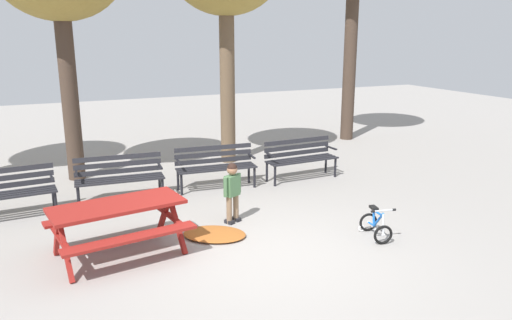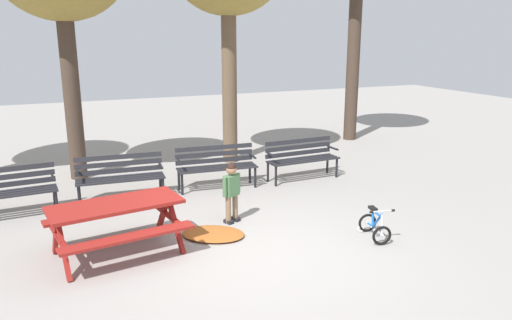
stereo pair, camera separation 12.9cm
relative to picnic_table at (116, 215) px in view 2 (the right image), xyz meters
The scene contains 9 objects.
ground 2.15m from the picnic_table, 23.90° to the right, with size 36.00×36.00×0.00m, color gray.
picnic_table is the anchor object (origin of this frame).
park_bench_far_left 2.71m from the picnic_table, 124.23° to the left, with size 1.63×0.56×0.85m.
park_bench_left 2.42m from the picnic_table, 80.70° to the left, with size 1.63×0.57×0.85m.
park_bench_right 3.33m from the picnic_table, 46.52° to the left, with size 1.63×0.58×0.85m.
park_bench_far_right 4.77m from the picnic_table, 28.85° to the left, with size 1.62×0.53×0.85m.
child_standing 1.98m from the picnic_table, 14.69° to the left, with size 0.36×0.25×1.02m.
kids_bicycle 3.85m from the picnic_table, 14.81° to the right, with size 0.46×0.61×0.54m.
leaf_pile 1.55m from the picnic_table, ahead, with size 0.98×0.69×0.07m, color #9E5623.
Camera 2 is at (-2.64, -5.94, 3.07)m, focal length 34.67 mm.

